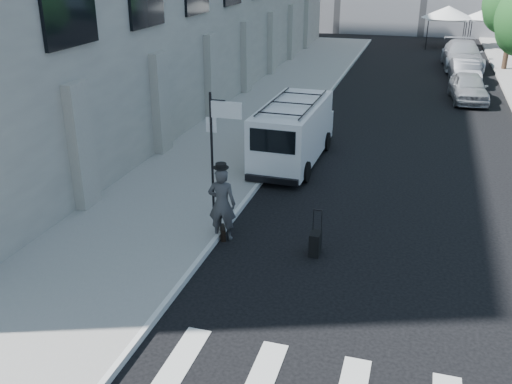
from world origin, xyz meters
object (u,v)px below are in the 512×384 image
Objects in this scene: parked_car_c at (462,55)px; briefcase at (223,233)px; cargo_van at (294,131)px; parked_car_a at (468,87)px; parked_car_b at (465,71)px; businessman at (222,204)px; suitcase at (315,243)px.

briefcase is at bearing -107.60° from parked_car_c.
parked_car_a is at bearing 61.62° from cargo_van.
parked_car_c is (0.00, 4.92, 0.17)m from parked_car_b.
businessman is 0.84m from briefcase.
parked_car_a is (4.37, 18.05, 0.40)m from suitcase.
parked_car_a reaches higher than parked_car_b.
parked_car_a is (6.90, 17.89, 0.54)m from briefcase.
parked_car_c is at bearing 50.07° from briefcase.
cargo_van is 21.79m from parked_car_c.
businessman is at bearing 175.92° from suitcase.
cargo_van is at bearing -99.95° from businessman.
suitcase is at bearing -105.09° from parked_car_b.
parked_car_c is (0.00, 9.41, 0.15)m from parked_car_a.
parked_car_a is at bearing -117.49° from businessman.
suitcase is 0.20× the size of cargo_van.
parked_car_a reaches higher than briefcase.
parked_car_b is at bearing 47.11° from briefcase.
briefcase is 0.07× the size of parked_car_c.
businessman is 4.58× the size of briefcase.
parked_car_c reaches higher than suitcase.
businessman is at bearing -116.32° from parked_car_a.
businessman is 6.52m from cargo_van.
parked_car_c is (6.90, 27.30, 0.69)m from briefcase.
parked_car_c is at bearing 85.88° from parked_car_b.
parked_car_a reaches higher than suitcase.
cargo_van reaches higher than businessman.
briefcase is 2.54m from suitcase.
parked_car_b is at bearing -113.53° from businessman.
briefcase is 0.11× the size of parked_car_b.
cargo_van is at bearing 107.28° from suitcase.
suitcase is at bearing -102.46° from parked_car_c.
parked_car_c reaches higher than parked_car_a.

